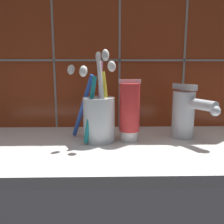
% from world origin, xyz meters
% --- Properties ---
extents(sink_counter, '(0.65, 0.30, 0.02)m').
position_xyz_m(sink_counter, '(0.00, 0.00, 0.01)').
color(sink_counter, silver).
rests_on(sink_counter, ground).
extents(tile_wall_backsplash, '(0.75, 0.02, 0.51)m').
position_xyz_m(tile_wall_backsplash, '(0.00, 0.15, 0.25)').
color(tile_wall_backsplash, '#933819').
rests_on(tile_wall_backsplash, ground).
extents(toothbrush_cup, '(0.11, 0.09, 0.19)m').
position_xyz_m(toothbrush_cup, '(-0.03, 0.03, 0.08)').
color(toothbrush_cup, silver).
rests_on(toothbrush_cup, sink_counter).
extents(toothpaste_tube, '(0.05, 0.04, 0.13)m').
position_xyz_m(toothpaste_tube, '(0.03, 0.03, 0.08)').
color(toothpaste_tube, white).
rests_on(toothpaste_tube, sink_counter).
extents(sink_faucet, '(0.07, 0.11, 0.12)m').
position_xyz_m(sink_faucet, '(0.16, 0.04, 0.08)').
color(sink_faucet, silver).
rests_on(sink_faucet, sink_counter).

